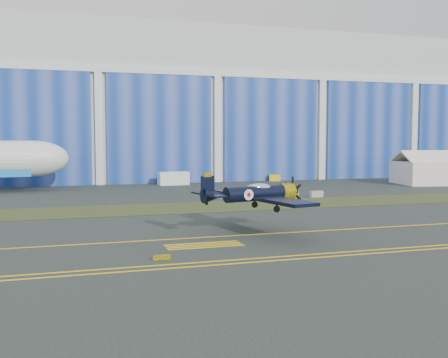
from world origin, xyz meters
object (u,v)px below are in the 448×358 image
object	(u,v)px
tent	(435,167)
shipping_container	(173,178)
warbird	(255,193)
tug	(275,178)

from	to	relation	value
tent	shipping_container	size ratio (longest dim) A/B	2.75
warbird	tent	distance (m)	61.78
shipping_container	tug	size ratio (longest dim) A/B	2.54
warbird	shipping_container	size ratio (longest dim) A/B	2.79
shipping_container	warbird	bearing A→B (deg)	-98.48
warbird	tent	world-z (taller)	tent
tug	tent	bearing A→B (deg)	-8.89
warbird	shipping_container	bearing A→B (deg)	74.23
tent	tug	xyz separation A→B (m)	(-25.26, 14.83, -2.47)
warbird	tug	distance (m)	57.61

